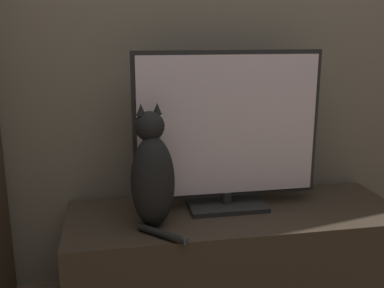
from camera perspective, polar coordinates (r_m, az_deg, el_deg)
tv_stand at (r=2.04m, az=5.47°, el=-13.78°), size 1.43×0.50×0.40m
tv at (r=1.90m, az=4.56°, el=1.54°), size 0.80×0.20×0.68m
cat at (r=1.74m, az=-5.07°, el=-3.98°), size 0.21×0.29×0.49m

